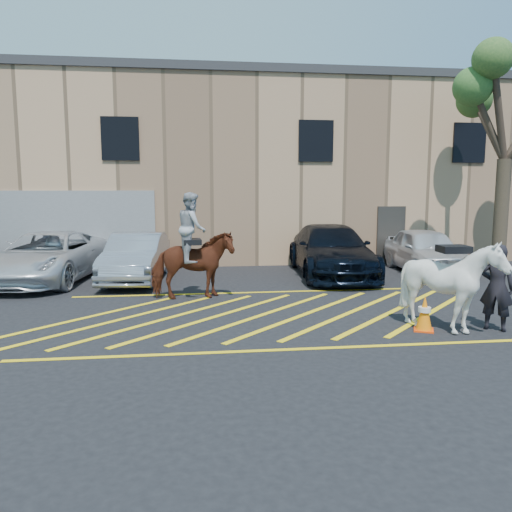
{
  "coord_description": "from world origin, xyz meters",
  "views": [
    {
      "loc": [
        -1.52,
        -11.29,
        2.87
      ],
      "look_at": [
        -0.07,
        0.2,
        1.3
      ],
      "focal_mm": 35.0,
      "sensor_mm": 36.0,
      "label": 1
    }
  ],
  "objects": [
    {
      "name": "ground",
      "position": [
        0.0,
        0.0,
        0.0
      ],
      "size": [
        90.0,
        90.0,
        0.0
      ],
      "primitive_type": "plane",
      "color": "black",
      "rests_on": "ground"
    },
    {
      "name": "car_white_pickup",
      "position": [
        -6.02,
        4.71,
        0.77
      ],
      "size": [
        3.27,
        5.83,
        1.54
      ],
      "primitive_type": "imported",
      "rotation": [
        0.0,
        0.0,
        -0.13
      ],
      "color": "silver",
      "rests_on": "ground"
    },
    {
      "name": "car_silver_sedan",
      "position": [
        -3.3,
        4.48,
        0.74
      ],
      "size": [
        1.9,
        4.6,
        1.48
      ],
      "primitive_type": "imported",
      "rotation": [
        0.0,
        0.0,
        -0.07
      ],
      "color": "#9498A1",
      "rests_on": "ground"
    },
    {
      "name": "car_blue_suv",
      "position": [
        3.02,
        4.72,
        0.82
      ],
      "size": [
        2.69,
        5.83,
        1.65
      ],
      "primitive_type": "imported",
      "rotation": [
        0.0,
        0.0,
        -0.07
      ],
      "color": "black",
      "rests_on": "ground"
    },
    {
      "name": "car_white_suv",
      "position": [
        6.36,
        4.77,
        0.77
      ],
      "size": [
        2.15,
        4.63,
        1.54
      ],
      "primitive_type": "imported",
      "rotation": [
        0.0,
        0.0,
        -0.08
      ],
      "color": "silver",
      "rests_on": "ground"
    },
    {
      "name": "handler",
      "position": [
        4.56,
        -2.07,
        0.89
      ],
      "size": [
        0.77,
        0.75,
        1.78
      ],
      "primitive_type": "imported",
      "rotation": [
        0.0,
        0.0,
        2.43
      ],
      "color": "black",
      "rests_on": "ground"
    },
    {
      "name": "warehouse",
      "position": [
        -0.01,
        11.99,
        3.65
      ],
      "size": [
        32.42,
        10.2,
        7.3
      ],
      "color": "tan",
      "rests_on": "ground"
    },
    {
      "name": "hatching_zone",
      "position": [
        -0.0,
        -0.3,
        0.01
      ],
      "size": [
        12.6,
        5.12,
        0.01
      ],
      "color": "yellow",
      "rests_on": "ground"
    },
    {
      "name": "mounted_bay",
      "position": [
        -1.56,
        1.62,
        1.12
      ],
      "size": [
        2.17,
        1.12,
        2.78
      ],
      "color": "#5F2816",
      "rests_on": "ground"
    },
    {
      "name": "saddled_white",
      "position": [
        3.57,
        -2.1,
        0.95
      ],
      "size": [
        1.61,
        1.79,
        1.89
      ],
      "color": "silver",
      "rests_on": "ground"
    },
    {
      "name": "traffic_cone",
      "position": [
        3.11,
        -1.94,
        0.37
      ],
      "size": [
        0.5,
        0.5,
        0.73
      ],
      "color": "#FF410A",
      "rests_on": "ground"
    },
    {
      "name": "tree",
      "position": [
        8.34,
        3.71,
        5.69
      ],
      "size": [
        3.99,
        4.37,
        7.31
      ],
      "color": "#4B402D",
      "rests_on": "ground"
    }
  ]
}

